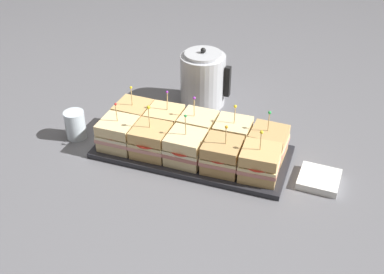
# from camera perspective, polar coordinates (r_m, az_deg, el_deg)

# --- Properties ---
(ground_plane) EXTENTS (6.00, 6.00, 0.00)m
(ground_plane) POSITION_cam_1_polar(r_m,az_deg,el_deg) (1.61, 0.00, -2.05)
(ground_plane) COLOR slate
(serving_platter) EXTENTS (0.64, 0.27, 0.02)m
(serving_platter) POSITION_cam_1_polar(r_m,az_deg,el_deg) (1.60, 0.00, -1.79)
(serving_platter) COLOR #232328
(serving_platter) RESTS_ON ground_plane
(sandwich_front_far_left) EXTENTS (0.12, 0.12, 0.17)m
(sandwich_front_far_left) POSITION_cam_1_polar(r_m,az_deg,el_deg) (1.61, -8.74, 0.39)
(sandwich_front_far_left) COLOR beige
(sandwich_front_far_left) RESTS_ON serving_platter
(sandwich_front_left) EXTENTS (0.12, 0.12, 0.18)m
(sandwich_front_left) POSITION_cam_1_polar(r_m,az_deg,el_deg) (1.56, -4.88, -0.42)
(sandwich_front_left) COLOR tan
(sandwich_front_left) RESTS_ON serving_platter
(sandwich_front_center) EXTENTS (0.12, 0.12, 0.17)m
(sandwich_front_center) POSITION_cam_1_polar(r_m,az_deg,el_deg) (1.52, -0.74, -1.29)
(sandwich_front_center) COLOR beige
(sandwich_front_center) RESTS_ON serving_platter
(sandwich_front_right) EXTENTS (0.12, 0.12, 0.16)m
(sandwich_front_right) POSITION_cam_1_polar(r_m,az_deg,el_deg) (1.49, 3.58, -2.18)
(sandwich_front_right) COLOR tan
(sandwich_front_right) RESTS_ON serving_platter
(sandwich_front_far_right) EXTENTS (0.12, 0.12, 0.17)m
(sandwich_front_far_right) POSITION_cam_1_polar(r_m,az_deg,el_deg) (1.47, 8.04, -3.06)
(sandwich_front_far_right) COLOR tan
(sandwich_front_far_right) RESTS_ON serving_platter
(sandwich_back_far_left) EXTENTS (0.12, 0.13, 0.17)m
(sandwich_back_far_left) POSITION_cam_1_polar(r_m,az_deg,el_deg) (1.70, -6.94, 2.48)
(sandwich_back_far_left) COLOR tan
(sandwich_back_far_left) RESTS_ON serving_platter
(sandwich_back_left) EXTENTS (0.12, 0.12, 0.17)m
(sandwich_back_left) POSITION_cam_1_polar(r_m,az_deg,el_deg) (1.65, -3.27, 1.76)
(sandwich_back_left) COLOR #DBB77A
(sandwich_back_left) RESTS_ON serving_platter
(sandwich_back_center) EXTENTS (0.12, 0.12, 0.17)m
(sandwich_back_center) POSITION_cam_1_polar(r_m,az_deg,el_deg) (1.62, 0.66, 1.07)
(sandwich_back_center) COLOR beige
(sandwich_back_center) RESTS_ON serving_platter
(sandwich_back_right) EXTENTS (0.12, 0.12, 0.16)m
(sandwich_back_right) POSITION_cam_1_polar(r_m,az_deg,el_deg) (1.59, 4.84, 0.26)
(sandwich_back_right) COLOR beige
(sandwich_back_right) RESTS_ON serving_platter
(sandwich_back_far_right) EXTENTS (0.12, 0.12, 0.17)m
(sandwich_back_far_right) POSITION_cam_1_polar(r_m,az_deg,el_deg) (1.57, 9.04, -0.66)
(sandwich_back_far_right) COLOR tan
(sandwich_back_far_right) RESTS_ON serving_platter
(kettle_steel) EXTENTS (0.19, 0.17, 0.23)m
(kettle_steel) POSITION_cam_1_polar(r_m,az_deg,el_deg) (1.85, 1.32, 6.91)
(kettle_steel) COLOR #B7BABF
(kettle_steel) RESTS_ON ground_plane
(drinking_glass) EXTENTS (0.07, 0.07, 0.10)m
(drinking_glass) POSITION_cam_1_polar(r_m,az_deg,el_deg) (1.71, -13.67, 1.41)
(drinking_glass) COLOR silver
(drinking_glass) RESTS_ON ground_plane
(napkin_stack) EXTENTS (0.13, 0.13, 0.02)m
(napkin_stack) POSITION_cam_1_polar(r_m,az_deg,el_deg) (1.54, 14.82, -4.87)
(napkin_stack) COLOR white
(napkin_stack) RESTS_ON ground_plane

